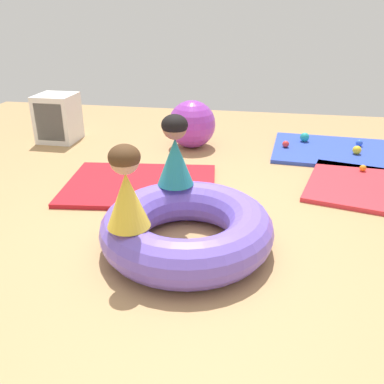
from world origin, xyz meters
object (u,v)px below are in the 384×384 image
(child_in_yellow, at_px, (126,188))
(play_ball_red, at_px, (286,144))
(exercise_ball_large, at_px, (192,124))
(play_ball_orange, at_px, (363,168))
(inflatable_cushion, at_px, (187,228))
(play_ball_blue, at_px, (359,143))
(play_ball_teal, at_px, (305,137))
(play_ball_yellow, at_px, (357,150))
(child_in_teal, at_px, (175,151))
(storage_cube, at_px, (57,118))

(child_in_yellow, height_order, play_ball_red, child_in_yellow)
(play_ball_red, xyz_separation_m, exercise_ball_large, (-1.08, -0.05, 0.19))
(child_in_yellow, distance_m, play_ball_orange, 2.63)
(inflatable_cushion, bearing_deg, exercise_ball_large, 99.36)
(play_ball_blue, relative_size, play_ball_teal, 0.73)
(play_ball_yellow, xyz_separation_m, play_ball_orange, (-0.03, -0.52, -0.01))
(exercise_ball_large, bearing_deg, play_ball_orange, -17.52)
(play_ball_blue, bearing_deg, child_in_yellow, -124.08)
(play_ball_teal, bearing_deg, child_in_yellow, -113.86)
(play_ball_red, xyz_separation_m, play_ball_teal, (0.22, 0.26, 0.02))
(child_in_yellow, height_order, play_ball_blue, child_in_yellow)
(inflatable_cushion, bearing_deg, child_in_teal, 112.25)
(play_ball_orange, height_order, exercise_ball_large, exercise_ball_large)
(child_in_yellow, height_order, exercise_ball_large, child_in_yellow)
(child_in_yellow, relative_size, play_ball_teal, 4.78)
(play_ball_orange, distance_m, exercise_ball_large, 1.90)
(play_ball_orange, bearing_deg, play_ball_yellow, 86.61)
(inflatable_cushion, height_order, exercise_ball_large, exercise_ball_large)
(play_ball_red, height_order, storage_cube, storage_cube)
(storage_cube, bearing_deg, play_ball_teal, 7.24)
(child_in_yellow, xyz_separation_m, play_ball_blue, (1.85, 2.73, -0.48))
(play_ball_blue, bearing_deg, play_ball_teal, 173.19)
(inflatable_cushion, relative_size, storage_cube, 2.08)
(play_ball_yellow, bearing_deg, play_ball_red, 172.30)
(child_in_teal, bearing_deg, storage_cube, 42.64)
(play_ball_blue, distance_m, play_ball_teal, 0.61)
(inflatable_cushion, relative_size, play_ball_yellow, 12.43)
(child_in_teal, distance_m, play_ball_yellow, 2.44)
(play_ball_red, bearing_deg, storage_cube, -177.65)
(inflatable_cushion, relative_size, child_in_teal, 2.22)
(child_in_teal, relative_size, play_ball_teal, 4.88)
(inflatable_cushion, height_order, child_in_teal, child_in_teal)
(child_in_yellow, distance_m, play_ball_yellow, 3.05)
(play_ball_orange, bearing_deg, storage_cube, 171.54)
(child_in_teal, relative_size, exercise_ball_large, 0.97)
(play_ball_red, relative_size, exercise_ball_large, 0.14)
(play_ball_teal, distance_m, exercise_ball_large, 1.35)
(child_in_teal, bearing_deg, play_ball_orange, -56.22)
(child_in_yellow, height_order, storage_cube, child_in_yellow)
(child_in_teal, height_order, play_ball_yellow, child_in_teal)
(child_in_teal, relative_size, play_ball_yellow, 5.60)
(child_in_teal, relative_size, play_ball_red, 6.83)
(play_ball_blue, xyz_separation_m, exercise_ball_large, (-1.91, -0.24, 0.19))
(play_ball_yellow, relative_size, play_ball_teal, 0.87)
(play_ball_red, distance_m, exercise_ball_large, 1.09)
(inflatable_cushion, relative_size, play_ball_orange, 18.16)
(storage_cube, bearing_deg, inflatable_cushion, -46.87)
(storage_cube, bearing_deg, play_ball_yellow, 0.15)
(child_in_yellow, bearing_deg, inflatable_cushion, -42.02)
(inflatable_cushion, height_order, play_ball_teal, inflatable_cushion)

